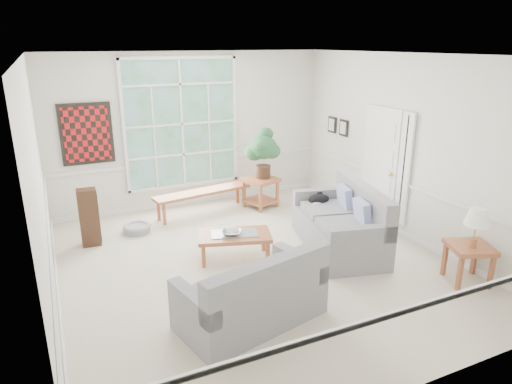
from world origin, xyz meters
TOP-DOWN VIEW (x-y plane):
  - floor at (0.00, 0.00)m, footprint 5.50×6.00m
  - ceiling at (0.00, 0.00)m, footprint 5.50×6.00m
  - wall_back at (0.00, 3.00)m, footprint 5.50×0.02m
  - wall_front at (0.00, -3.00)m, footprint 5.50×0.02m
  - wall_left at (-2.75, 0.00)m, footprint 0.02×6.00m
  - wall_right at (2.75, 0.00)m, footprint 0.02×6.00m
  - window_back at (-0.20, 2.96)m, footprint 2.30×0.08m
  - entry_door at (2.71, 0.60)m, footprint 0.08×0.90m
  - door_sidelight at (2.71, -0.03)m, footprint 0.08×0.26m
  - wall_art at (-1.95, 2.95)m, footprint 0.90×0.06m
  - wall_frame_near at (2.71, 1.75)m, footprint 0.04×0.26m
  - wall_frame_far at (2.71, 2.15)m, footprint 0.04×0.26m
  - loveseat_right at (1.42, -0.07)m, footprint 1.41×2.09m
  - loveseat_front at (-0.67, -1.32)m, footprint 1.84×1.23m
  - coffee_table at (-0.22, 0.28)m, footprint 1.22×0.90m
  - pewter_bowl at (-0.28, 0.26)m, footprint 0.47×0.47m
  - window_bench at (-0.03, 2.34)m, footprint 1.96×0.68m
  - end_table at (1.13, 2.20)m, footprint 0.76×0.76m
  - houseplant at (1.20, 2.22)m, footprint 0.77×0.77m
  - side_table at (2.40, -1.72)m, footprint 0.70×0.70m
  - table_lamp at (2.37, -1.78)m, footprint 0.32×0.32m
  - pet_bed at (-1.38, 1.93)m, footprint 0.54×0.54m
  - floor_speaker at (-2.15, 1.73)m, footprint 0.31×0.25m
  - cat at (1.47, 0.61)m, footprint 0.45×0.38m

SIDE VIEW (x-z plane):
  - floor at x=0.00m, z-range -0.01..0.00m
  - pet_bed at x=-1.38m, z-range 0.00..0.14m
  - coffee_table at x=-0.22m, z-range 0.00..0.41m
  - window_bench at x=-0.03m, z-range 0.00..0.45m
  - side_table at x=2.40m, z-range 0.00..0.55m
  - end_table at x=1.13m, z-range 0.00..0.59m
  - pewter_bowl at x=-0.28m, z-range 0.41..0.49m
  - loveseat_front at x=-0.67m, z-range 0.00..0.91m
  - floor_speaker at x=-2.15m, z-range 0.00..0.95m
  - loveseat_right at x=1.42m, z-range 0.00..1.03m
  - cat at x=1.47m, z-range 0.53..0.71m
  - table_lamp at x=2.37m, z-range 0.55..1.10m
  - entry_door at x=2.71m, z-range 0.00..2.10m
  - houseplant at x=1.20m, z-range 0.59..1.59m
  - door_sidelight at x=2.71m, z-range 0.20..2.10m
  - wall_back at x=0.00m, z-range 0.00..3.00m
  - wall_front at x=0.00m, z-range 0.00..3.00m
  - wall_left at x=-2.75m, z-range 0.00..3.00m
  - wall_right at x=2.75m, z-range 0.00..3.00m
  - wall_frame_near at x=2.71m, z-range 1.39..1.71m
  - wall_frame_far at x=2.71m, z-range 1.39..1.71m
  - wall_art at x=-1.95m, z-range 1.05..2.15m
  - window_back at x=-0.20m, z-range 0.45..2.85m
  - ceiling at x=0.00m, z-range 2.99..3.01m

